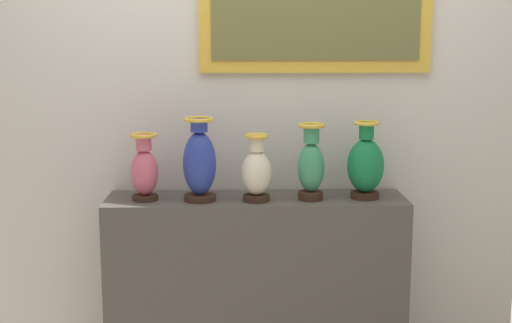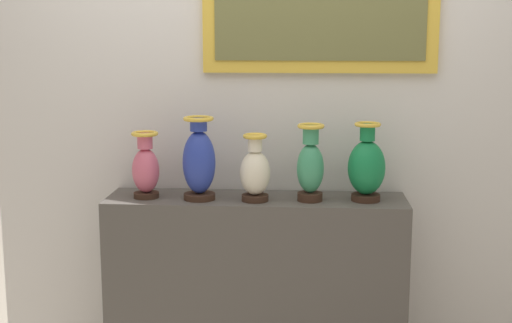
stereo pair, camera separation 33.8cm
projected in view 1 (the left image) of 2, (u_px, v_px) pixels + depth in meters
The scene contains 7 objects.
display_shelf at pixel (256, 295), 3.50m from camera, with size 1.44×0.36×0.98m, color #4C4742.
back_wall at pixel (256, 71), 3.54m from camera, with size 2.71×0.14×3.13m.
vase_rose at pixel (144, 170), 3.34m from camera, with size 0.13×0.13×0.32m.
vase_cobalt at pixel (200, 162), 3.32m from camera, with size 0.16×0.16×0.40m.
vase_ivory at pixel (256, 172), 3.33m from camera, with size 0.14×0.14×0.32m.
vase_jade at pixel (311, 165), 3.35m from camera, with size 0.13×0.13×0.37m.
vase_emerald at pixel (366, 165), 3.38m from camera, with size 0.18×0.18×0.37m.
Camera 1 is at (-0.10, -3.33, 1.75)m, focal length 49.99 mm.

